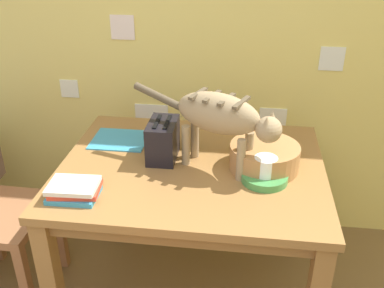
# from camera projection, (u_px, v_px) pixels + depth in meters

# --- Properties ---
(wall_rear) EXTENTS (4.68, 0.11, 2.50)m
(wall_rear) POSITION_uv_depth(u_px,v_px,m) (226.00, 14.00, 2.27)
(wall_rear) COLOR #EDD970
(wall_rear) RESTS_ON ground_plane
(dining_table) EXTENTS (1.13, 0.91, 0.74)m
(dining_table) POSITION_uv_depth(u_px,v_px,m) (192.00, 183.00, 1.95)
(dining_table) COLOR olive
(dining_table) RESTS_ON ground_plane
(cat) EXTENTS (0.63, 0.31, 0.33)m
(cat) POSITION_uv_depth(u_px,v_px,m) (222.00, 117.00, 1.77)
(cat) COLOR #9B835E
(cat) RESTS_ON dining_table
(saucer_bowl) EXTENTS (0.19, 0.19, 0.03)m
(saucer_bowl) POSITION_uv_depth(u_px,v_px,m) (264.00, 177.00, 1.79)
(saucer_bowl) COLOR #408C46
(saucer_bowl) RESTS_ON dining_table
(coffee_mug) EXTENTS (0.13, 0.09, 0.08)m
(coffee_mug) POSITION_uv_depth(u_px,v_px,m) (266.00, 166.00, 1.76)
(coffee_mug) COLOR white
(coffee_mug) RESTS_ON saucer_bowl
(magazine) EXTENTS (0.26, 0.22, 0.01)m
(magazine) POSITION_uv_depth(u_px,v_px,m) (120.00, 140.00, 2.11)
(magazine) COLOR #3894BE
(magazine) RESTS_ON dining_table
(book_stack) EXTENTS (0.20, 0.16, 0.06)m
(book_stack) POSITION_uv_depth(u_px,v_px,m) (74.00, 190.00, 1.68)
(book_stack) COLOR #3692BD
(book_stack) RESTS_ON dining_table
(wicker_basket) EXTENTS (0.29, 0.29, 0.11)m
(wicker_basket) POSITION_uv_depth(u_px,v_px,m) (264.00, 157.00, 1.86)
(wicker_basket) COLOR #A97745
(wicker_basket) RESTS_ON dining_table
(toaster) EXTENTS (0.12, 0.20, 0.18)m
(toaster) POSITION_uv_depth(u_px,v_px,m) (163.00, 140.00, 1.93)
(toaster) COLOR black
(toaster) RESTS_ON dining_table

